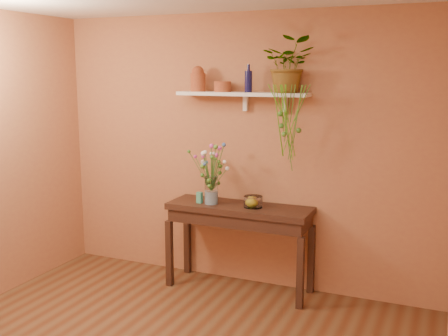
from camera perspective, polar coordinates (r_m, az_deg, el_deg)
The scene contains 13 objects.
room at distance 3.61m, azimuth -9.81°, elevation -2.45°, with size 4.04×4.04×2.70m.
sideboard at distance 5.24m, azimuth 1.64°, elevation -5.29°, with size 1.41×0.45×0.85m.
wall_shelf at distance 5.17m, azimuth 2.06°, elevation 7.81°, with size 1.30×0.24×0.19m.
terracotta_jug at distance 5.34m, azimuth -2.78°, elevation 9.39°, with size 0.15×0.15×0.25m.
terracotta_pot at distance 5.24m, azimuth -0.16°, elevation 8.64°, with size 0.16×0.16×0.10m, color #A2572B.
blue_bottle at distance 5.14m, azimuth 2.61°, elevation 9.22°, with size 0.08×0.08×0.26m.
spider_plant at distance 5.02m, azimuth 6.93°, elevation 10.83°, with size 0.46×0.40×0.51m, color #3C7023.
plant_fronds at distance 4.88m, azimuth 6.69°, elevation 4.93°, with size 0.38×0.31×0.79m.
glass_vase at distance 5.24m, azimuth -1.35°, elevation -2.59°, with size 0.13×0.13×0.27m.
bouquet at distance 5.18m, azimuth -1.40°, elevation 0.59°, with size 0.41×0.32×0.47m.
glass_bowl at distance 5.13m, azimuth 3.12°, elevation -3.64°, with size 0.18×0.18×0.11m.
lemon at distance 5.13m, azimuth 3.00°, elevation -3.66°, with size 0.09×0.09×0.09m, color yellow.
carton at distance 5.29m, azimuth -2.61°, elevation -3.15°, with size 0.05×0.04×0.11m, color #26677B.
Camera 1 is at (1.94, -2.94, 2.13)m, focal length 43.05 mm.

